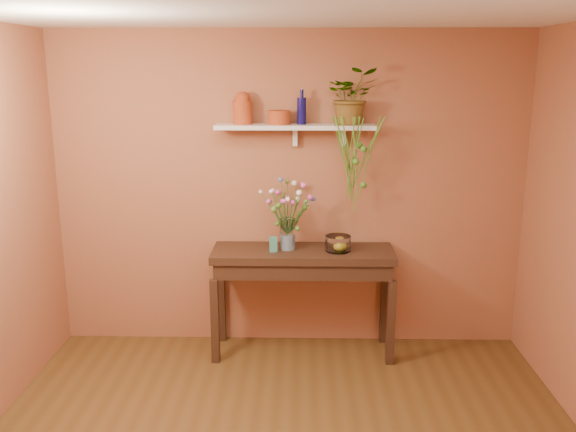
% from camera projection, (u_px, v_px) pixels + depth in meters
% --- Properties ---
extents(room, '(4.04, 4.04, 2.70)m').
position_uv_depth(room, '(282.00, 266.00, 3.31)').
color(room, '#573A19').
rests_on(room, ground).
extents(sideboard, '(1.51, 0.48, 0.91)m').
position_uv_depth(sideboard, '(303.00, 265.00, 5.13)').
color(sideboard, '#3B2317').
rests_on(sideboard, ground).
extents(wall_shelf, '(1.30, 0.24, 0.19)m').
position_uv_depth(wall_shelf, '(296.00, 127.00, 4.99)').
color(wall_shelf, white).
rests_on(wall_shelf, room).
extents(terracotta_jug, '(0.16, 0.16, 0.26)m').
position_uv_depth(terracotta_jug, '(243.00, 109.00, 4.98)').
color(terracotta_jug, '#BB461E').
rests_on(terracotta_jug, wall_shelf).
extents(terracotta_pot, '(0.23, 0.23, 0.11)m').
position_uv_depth(terracotta_pot, '(279.00, 118.00, 4.97)').
color(terracotta_pot, '#BB461E').
rests_on(terracotta_pot, wall_shelf).
extents(blue_bottle, '(0.09, 0.09, 0.28)m').
position_uv_depth(blue_bottle, '(302.00, 110.00, 4.97)').
color(blue_bottle, '#0E0B43').
rests_on(blue_bottle, wall_shelf).
extents(spider_plant, '(0.45, 0.41, 0.45)m').
position_uv_depth(spider_plant, '(352.00, 96.00, 4.94)').
color(spider_plant, '#3E781F').
rests_on(spider_plant, wall_shelf).
extents(plant_fronds, '(0.42, 0.29, 0.80)m').
position_uv_depth(plant_fronds, '(357.00, 157.00, 4.90)').
color(plant_fronds, '#3E781F').
rests_on(plant_fronds, wall_shelf).
extents(glass_vase, '(0.13, 0.13, 0.26)m').
position_uv_depth(glass_vase, '(288.00, 236.00, 5.09)').
color(glass_vase, white).
rests_on(glass_vase, sideboard).
extents(bouquet, '(0.47, 0.43, 0.47)m').
position_uv_depth(bouquet, '(290.00, 203.00, 5.02)').
color(bouquet, '#386B28').
rests_on(bouquet, glass_vase).
extents(glass_bowl, '(0.21, 0.21, 0.13)m').
position_uv_depth(glass_bowl, '(338.00, 244.00, 5.06)').
color(glass_bowl, white).
rests_on(glass_bowl, sideboard).
extents(lemon, '(0.07, 0.07, 0.07)m').
position_uv_depth(lemon, '(340.00, 245.00, 5.07)').
color(lemon, yellow).
rests_on(lemon, glass_bowl).
extents(carton, '(0.07, 0.06, 0.12)m').
position_uv_depth(carton, '(273.00, 244.00, 5.04)').
color(carton, teal).
rests_on(carton, sideboard).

